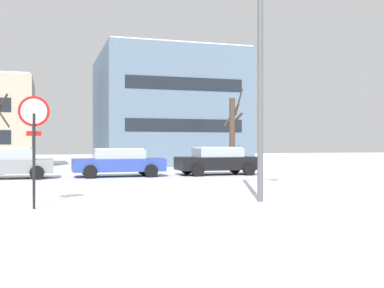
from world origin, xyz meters
name	(u,v)px	position (x,y,z in m)	size (l,w,h in m)	color
ground_plane	(59,198)	(0.00, 0.00, 0.00)	(120.00, 120.00, 0.00)	white
road_surface	(57,188)	(0.00, 3.25, 0.00)	(80.00, 8.51, 0.00)	silver
stop_sign	(34,130)	(-0.66, -2.32, 1.97)	(0.76, 0.15, 2.81)	black
street_lamp	(269,67)	(5.65, -2.56, 3.80)	(1.69, 0.36, 6.29)	#4C4F54
parked_car_gray	(7,163)	(-2.14, 8.70, 0.74)	(4.14, 2.13, 1.46)	slate
parked_car_blue	(119,162)	(3.03, 8.67, 0.72)	(4.45, 2.10, 1.40)	#283D93
parked_car_black	(217,161)	(8.19, 8.54, 0.75)	(4.26, 2.14, 1.46)	black
tree_far_left	(232,131)	(10.94, 13.22, 2.42)	(1.04, 1.16, 5.12)	#423326
building_far_right	(165,110)	(8.93, 22.91, 4.44)	(10.67, 11.83, 8.89)	slate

